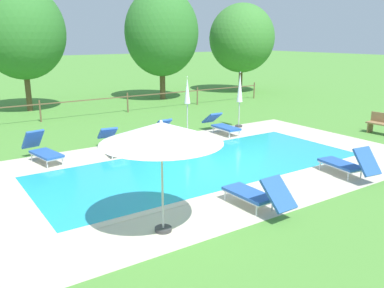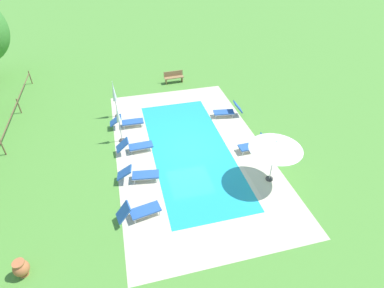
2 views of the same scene
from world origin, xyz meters
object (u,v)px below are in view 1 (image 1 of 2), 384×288
(sun_lounger_north_near_steps, at_px, (222,125))
(sun_lounger_south_near_corner, at_px, (113,142))
(sun_lounger_north_far, at_px, (171,134))
(tree_far_west, at_px, (22,32))
(tree_west_mid, at_px, (162,33))
(sun_lounger_north_mid, at_px, (348,164))
(sun_lounger_south_mid, at_px, (42,150))
(patio_umbrella_closed_row_west, at_px, (240,91))
(patio_umbrella_open_foreground, at_px, (161,133))
(sun_lounger_north_end, at_px, (257,194))
(patio_umbrella_closed_row_centre, at_px, (187,97))
(tree_east_mid, at_px, (242,38))

(sun_lounger_north_near_steps, bearing_deg, sun_lounger_south_near_corner, -178.31)
(sun_lounger_north_far, xyz_separation_m, sun_lounger_south_near_corner, (-2.36, 0.05, -0.01))
(tree_far_west, distance_m, tree_west_mid, 8.24)
(sun_lounger_north_mid, distance_m, sun_lounger_south_mid, 9.51)
(sun_lounger_north_mid, height_order, patio_umbrella_closed_row_west, patio_umbrella_closed_row_west)
(sun_lounger_north_far, bearing_deg, patio_umbrella_open_foreground, -122.53)
(sun_lounger_north_near_steps, height_order, sun_lounger_north_end, sun_lounger_north_end)
(sun_lounger_north_far, relative_size, patio_umbrella_closed_row_west, 0.81)
(sun_lounger_north_far, height_order, patio_umbrella_closed_row_west, patio_umbrella_closed_row_west)
(sun_lounger_north_mid, distance_m, patio_umbrella_closed_row_centre, 7.02)
(sun_lounger_north_end, distance_m, tree_west_mid, 18.22)
(sun_lounger_south_near_corner, xyz_separation_m, tree_west_mid, (7.78, 9.96, 3.83))
(sun_lounger_south_mid, xyz_separation_m, tree_far_west, (1.88, 10.03, 3.78))
(tree_far_west, bearing_deg, sun_lounger_north_far, -74.82)
(patio_umbrella_closed_row_west, relative_size, tree_east_mid, 0.39)
(sun_lounger_north_mid, bearing_deg, sun_lounger_south_mid, 136.96)
(sun_lounger_north_end, distance_m, patio_umbrella_open_foreground, 2.96)
(patio_umbrella_open_foreground, bearing_deg, sun_lounger_south_near_corner, 75.95)
(sun_lounger_north_near_steps, distance_m, patio_umbrella_open_foreground, 9.25)
(sun_lounger_north_end, relative_size, tree_west_mid, 0.28)
(sun_lounger_north_near_steps, relative_size, tree_east_mid, 0.32)
(sun_lounger_south_mid, bearing_deg, sun_lounger_north_mid, -43.04)
(patio_umbrella_open_foreground, relative_size, patio_umbrella_closed_row_centre, 1.02)
(sun_lounger_north_mid, height_order, tree_east_mid, tree_east_mid)
(tree_west_mid, distance_m, tree_east_mid, 6.66)
(sun_lounger_north_near_steps, bearing_deg, tree_far_west, 118.03)
(sun_lounger_north_end, height_order, sun_lounger_south_near_corner, sun_lounger_north_end)
(tree_far_west, bearing_deg, sun_lounger_north_near_steps, -61.97)
(sun_lounger_north_near_steps, distance_m, sun_lounger_south_mid, 7.30)
(tree_far_west, bearing_deg, patio_umbrella_closed_row_west, -54.55)
(sun_lounger_north_near_steps, xyz_separation_m, patio_umbrella_closed_row_west, (1.42, 0.56, 1.25))
(patio_umbrella_closed_row_west, relative_size, patio_umbrella_closed_row_centre, 1.02)
(sun_lounger_north_near_steps, xyz_separation_m, sun_lounger_south_near_corner, (-4.96, -0.15, 0.00))
(sun_lounger_north_near_steps, xyz_separation_m, sun_lounger_north_end, (-4.13, -6.60, 0.02))
(patio_umbrella_closed_row_west, distance_m, patio_umbrella_closed_row_centre, 2.84)
(sun_lounger_north_far, distance_m, patio_umbrella_closed_row_centre, 1.85)
(sun_lounger_south_mid, bearing_deg, tree_east_mid, 30.08)
(sun_lounger_north_near_steps, bearing_deg, patio_umbrella_open_foreground, -135.80)
(tree_far_west, height_order, tree_east_mid, tree_far_west)
(sun_lounger_north_end, bearing_deg, tree_far_west, 94.38)
(tree_far_west, bearing_deg, sun_lounger_north_end, -85.62)
(sun_lounger_north_mid, relative_size, patio_umbrella_closed_row_centre, 0.79)
(sun_lounger_south_near_corner, height_order, patio_umbrella_closed_row_centre, patio_umbrella_closed_row_centre)
(sun_lounger_north_end, bearing_deg, sun_lounger_north_near_steps, 57.95)
(sun_lounger_north_end, distance_m, patio_umbrella_closed_row_west, 9.14)
(sun_lounger_north_mid, height_order, sun_lounger_south_near_corner, sun_lounger_north_mid)
(sun_lounger_north_mid, relative_size, patio_umbrella_open_foreground, 0.77)
(sun_lounger_south_near_corner, relative_size, patio_umbrella_closed_row_centre, 0.86)
(patio_umbrella_open_foreground, bearing_deg, patio_umbrella_closed_row_west, 41.00)
(patio_umbrella_closed_row_west, bearing_deg, tree_far_west, 125.45)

